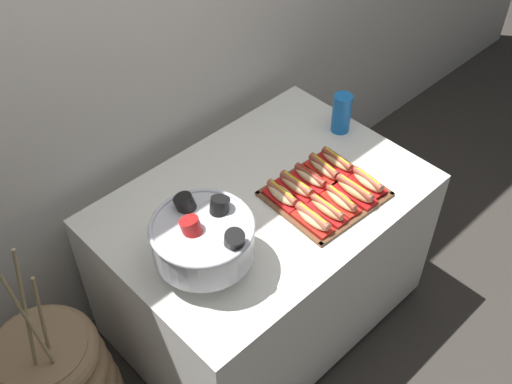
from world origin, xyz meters
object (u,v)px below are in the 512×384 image
hot_dog_1 (327,210)px  hot_dog_6 (296,186)px  serving_tray (325,194)px  hot_dog_9 (337,161)px  hot_dog_3 (355,191)px  cup_stack (342,113)px  buffet_table (263,257)px  punch_bowl (204,238)px  hot_dog_0 (313,219)px  hot_dog_2 (341,200)px  hot_dog_7 (310,178)px  hot_dog_4 (368,182)px  hot_dog_8 (324,169)px  hot_dog_5 (282,195)px

hot_dog_1 → hot_dog_6: hot_dog_6 is taller
serving_tray → hot_dog_9: size_ratio=2.43×
hot_dog_3 → serving_tray: bearing=129.5°
hot_dog_6 → cup_stack: bearing=18.2°
buffet_table → punch_bowl: size_ratio=3.57×
buffet_table → hot_dog_0: 0.46m
hot_dog_0 → hot_dog_2: bearing=-2.8°
hot_dog_7 → hot_dog_4: bearing=-50.5°
hot_dog_3 → hot_dog_4: bearing=-2.8°
hot_dog_1 → hot_dog_7: size_ratio=1.05×
hot_dog_7 → hot_dog_6: bearing=177.2°
hot_dog_2 → hot_dog_8: (0.08, 0.16, 0.00)m
hot_dog_2 → cup_stack: 0.47m
hot_dog_4 → buffet_table: bearing=143.0°
hot_dog_8 → punch_bowl: punch_bowl is taller
hot_dog_6 → buffet_table: bearing=147.6°
hot_dog_3 → cup_stack: bearing=48.1°
serving_tray → cup_stack: cup_stack is taller
hot_dog_2 → punch_bowl: 0.58m
serving_tray → hot_dog_8: 0.12m
serving_tray → hot_dog_5: bearing=148.4°
serving_tray → hot_dog_0: hot_dog_0 is taller
hot_dog_4 → hot_dog_6: (-0.22, 0.18, 0.00)m
hot_dog_3 → cup_stack: size_ratio=1.04×
hot_dog_6 → punch_bowl: bearing=-176.2°
hot_dog_5 → punch_bowl: (-0.41, -0.04, 0.11)m
hot_dog_5 → punch_bowl: bearing=-175.1°
hot_dog_1 → hot_dog_5: bearing=111.6°
hot_dog_0 → cup_stack: 0.59m
hot_dog_1 → hot_dog_7: (0.08, 0.16, -0.00)m
hot_dog_5 → punch_bowl: size_ratio=0.46×
hot_dog_0 → hot_dog_1: size_ratio=1.01×
cup_stack → hot_dog_4: bearing=-123.0°
punch_bowl → buffet_table: bearing=14.7°
hot_dog_1 → hot_dog_4: hot_dog_4 is taller
hot_dog_2 → cup_stack: cup_stack is taller
buffet_table → cup_stack: bearing=7.5°
hot_dog_1 → punch_bowl: bearing=164.5°
hot_dog_6 → hot_dog_9: size_ratio=1.00×
serving_tray → hot_dog_1: size_ratio=2.55×
hot_dog_2 → cup_stack: bearing=40.9°
buffet_table → hot_dog_3: bearing=-44.0°
hot_dog_0 → hot_dog_7: hot_dog_0 is taller
hot_dog_2 → hot_dog_8: bearing=62.7°
hot_dog_2 → hot_dog_6: 0.18m
hot_dog_4 → hot_dog_7: hot_dog_4 is taller
serving_tray → hot_dog_6: bearing=129.5°
hot_dog_2 → hot_dog_7: (0.01, 0.16, 0.00)m
hot_dog_6 → serving_tray: bearing=-50.5°
buffet_table → hot_dog_4: 0.57m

